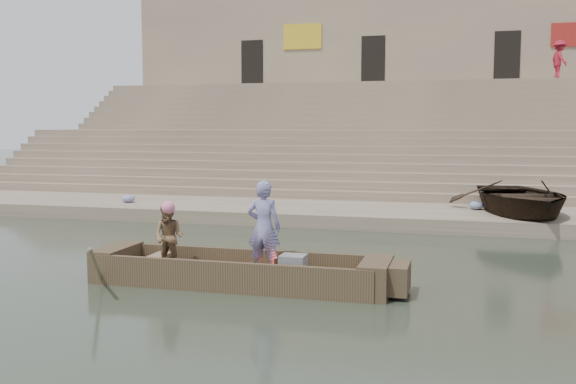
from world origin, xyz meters
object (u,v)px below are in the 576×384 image
at_px(main_rowboat, 239,279).
at_px(standing_man, 264,227).
at_px(beached_rowboat, 520,197).
at_px(rowing_man, 169,237).
at_px(pedestrian, 559,60).
at_px(television, 293,266).

distance_m(main_rowboat, standing_man, 1.09).
distance_m(main_rowboat, beached_rowboat, 10.34).
height_order(main_rowboat, rowing_man, rowing_man).
distance_m(main_rowboat, pedestrian, 24.61).
bearing_deg(television, rowing_man, -179.72).
height_order(standing_man, beached_rowboat, standing_man).
bearing_deg(beached_rowboat, television, -131.18).
xyz_separation_m(standing_man, television, (0.56, -0.06, -0.67)).
xyz_separation_m(main_rowboat, standing_man, (0.46, 0.06, 0.98)).
bearing_deg(pedestrian, rowing_man, 138.64).
xyz_separation_m(rowing_man, beached_rowboat, (7.07, 8.64, 0.06)).
bearing_deg(pedestrian, beached_rowboat, 151.05).
bearing_deg(rowing_man, beached_rowboat, 53.39).
height_order(standing_man, television, standing_man).
distance_m(standing_man, pedestrian, 24.18).
relative_size(television, beached_rowboat, 0.10).
bearing_deg(standing_man, television, 175.91).
relative_size(main_rowboat, rowing_man, 4.01).
height_order(television, beached_rowboat, beached_rowboat).
bearing_deg(rowing_man, television, 2.95).
relative_size(main_rowboat, standing_man, 2.86).
height_order(rowing_man, pedestrian, pedestrian).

